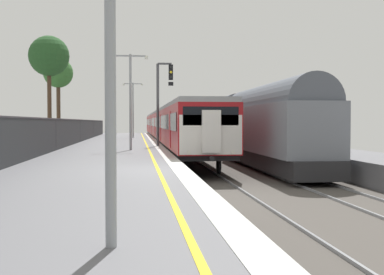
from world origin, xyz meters
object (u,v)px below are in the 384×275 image
freight_train_adjacent_track (241,123)px  platform_lamp_far (133,105)px  background_tree_centre (48,58)px  platform_lamp_mid (130,93)px  commuter_train_at_platform (167,125)px  background_tree_left (58,74)px  signal_gantry (162,94)px

freight_train_adjacent_track → platform_lamp_far: size_ratio=5.48×
freight_train_adjacent_track → background_tree_centre: size_ratio=3.61×
platform_lamp_mid → background_tree_centre: size_ratio=0.64×
commuter_train_at_platform → platform_lamp_mid: (-3.46, -23.50, 1.91)m
platform_lamp_mid → background_tree_centre: 14.04m
platform_lamp_far → background_tree_left: bearing=-179.1°
signal_gantry → background_tree_left: 19.46m
freight_train_adjacent_track → background_tree_centre: background_tree_centre is taller
background_tree_centre → signal_gantry: bearing=-41.6°
platform_lamp_far → signal_gantry: bearing=-83.4°
commuter_train_at_platform → freight_train_adjacent_track: bearing=-77.4°
freight_train_adjacent_track → platform_lamp_mid: size_ratio=5.60×
background_tree_centre → commuter_train_at_platform: bearing=49.2°
platform_lamp_mid → commuter_train_at_platform: bearing=81.6°
commuter_train_at_platform → platform_lamp_mid: platform_lamp_mid is taller
freight_train_adjacent_track → background_tree_left: (-14.68, 15.74, 4.73)m
signal_gantry → background_tree_left: size_ratio=0.70×
platform_lamp_mid → background_tree_centre: background_tree_centre is taller
background_tree_centre → freight_train_adjacent_track: bearing=-24.5°
platform_lamp_far → commuter_train_at_platform: bearing=30.8°
commuter_train_at_platform → platform_lamp_far: size_ratio=11.25×
freight_train_adjacent_track → background_tree_centre: 16.21m
background_tree_left → background_tree_centre: size_ratio=0.94×
signal_gantry → freight_train_adjacent_track: bearing=12.1°
commuter_train_at_platform → platform_lamp_far: platform_lamp_far is taller
commuter_train_at_platform → signal_gantry: (-1.49, -19.09, 2.10)m
platform_lamp_mid → background_tree_left: bearing=108.7°
signal_gantry → background_tree_centre: 11.81m
platform_lamp_far → background_tree_left: size_ratio=0.70×
freight_train_adjacent_track → platform_lamp_mid: platform_lamp_mid is taller
freight_train_adjacent_track → platform_lamp_mid: 9.48m
freight_train_adjacent_track → background_tree_left: bearing=133.0°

